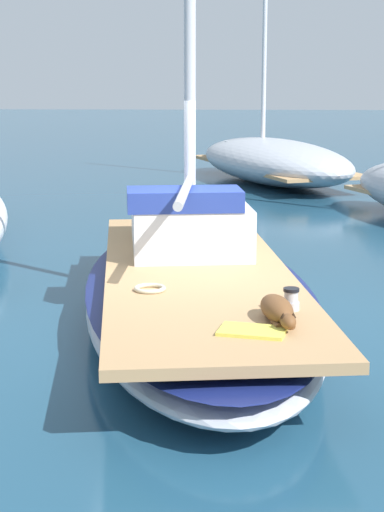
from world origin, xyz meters
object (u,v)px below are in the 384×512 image
Objects in this scene: dog_brown at (278,310)px; deck_towel at (252,331)px; moored_boat_far_astern at (274,160)px; sailboat_main at (196,295)px; coiled_rope at (150,288)px; deck_winch at (291,300)px.

deck_towel is (-0.23, -0.33, -0.09)m from dog_brown.
deck_towel is 15.33m from moored_boat_far_astern.
coiled_rope is (-0.42, -1.06, 0.35)m from sailboat_main.
deck_winch is 0.81m from deck_towel.
deck_winch is 1.53m from coiled_rope.
dog_brown is at bearing 55.36° from deck_towel.
deck_towel is at bearing -53.58° from coiled_rope.
dog_brown is at bearing -110.19° from deck_winch.
deck_winch is at bearing -25.13° from coiled_rope.
dog_brown is 0.42m from deck_towel.
deck_winch reaches higher than deck_towel.
dog_brown is 14.99m from moored_boat_far_astern.
sailboat_main is 2.52m from deck_towel.
sailboat_main is at bearing 119.24° from deck_winch.
sailboat_main is 35.76× the size of deck_winch.
sailboat_main is at bearing 68.18° from coiled_rope.
coiled_rope is 0.04× the size of moored_boat_far_astern.
sailboat_main is 1.00× the size of moored_boat_far_astern.
moored_boat_far_astern is (0.49, 14.59, -0.16)m from deck_winch.
deck_towel is at bearing -124.64° from dog_brown.
sailboat_main is 1.19m from coiled_rope.
dog_brown reaches higher than coiled_rope.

